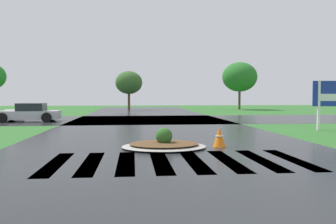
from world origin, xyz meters
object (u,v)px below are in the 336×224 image
Objects in this scene: drainage_pipe_stack at (14,114)px; traffic_cone at (219,137)px; car_blue_compact at (29,113)px; median_island at (164,144)px.

traffic_cone is (11.81, -15.78, -0.03)m from drainage_pipe_stack.
drainage_pipe_stack is at bearing 126.80° from traffic_cone.
car_blue_compact is at bearing 127.64° from traffic_cone.
drainage_pipe_stack is (-9.91, 15.86, 0.23)m from median_island.
median_island is at bearing 120.10° from car_blue_compact.
traffic_cone is (9.88, -12.81, -0.24)m from car_blue_compact.
median_island is 18.71m from drainage_pipe_stack.
drainage_pipe_stack is 19.71m from traffic_cone.
drainage_pipe_stack is 1.89× the size of traffic_cone.
traffic_cone is at bearing 125.96° from car_blue_compact.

